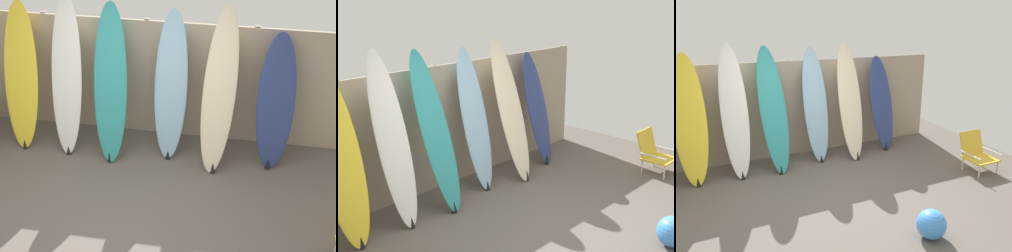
% 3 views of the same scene
% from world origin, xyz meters
% --- Properties ---
extents(ground, '(7.68, 7.68, 0.00)m').
position_xyz_m(ground, '(0.00, 0.00, 0.00)').
color(ground, '#5B544C').
extents(fence_back, '(6.08, 0.11, 1.80)m').
position_xyz_m(fence_back, '(-0.00, 2.01, 0.90)').
color(fence_back, gray).
rests_on(fence_back, ground).
extents(surfboard_yellow_0, '(0.52, 0.69, 2.03)m').
position_xyz_m(surfboard_yellow_0, '(-1.71, 1.57, 1.01)').
color(surfboard_yellow_0, yellow).
rests_on(surfboard_yellow_0, ground).
extents(surfboard_white_1, '(0.45, 0.72, 2.16)m').
position_xyz_m(surfboard_white_1, '(-1.04, 1.55, 1.07)').
color(surfboard_white_1, white).
rests_on(surfboard_white_1, ground).
extents(surfboard_teal_2, '(0.49, 0.80, 2.10)m').
position_xyz_m(surfboard_teal_2, '(-0.42, 1.50, 1.04)').
color(surfboard_teal_2, teal).
rests_on(surfboard_teal_2, ground).
extents(surfboard_skyblue_3, '(0.46, 0.59, 2.05)m').
position_xyz_m(surfboard_skyblue_3, '(0.38, 1.62, 1.01)').
color(surfboard_skyblue_3, '#8CB7D6').
rests_on(surfboard_skyblue_3, ground).
extents(surfboard_cream_4, '(0.51, 0.86, 2.13)m').
position_xyz_m(surfboard_cream_4, '(1.03, 1.52, 1.05)').
color(surfboard_cream_4, beige).
rests_on(surfboard_cream_4, ground).
extents(surfboard_navy_5, '(0.56, 0.60, 1.85)m').
position_xyz_m(surfboard_navy_5, '(1.77, 1.61, 0.91)').
color(surfboard_navy_5, navy).
rests_on(surfboard_navy_5, ground).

